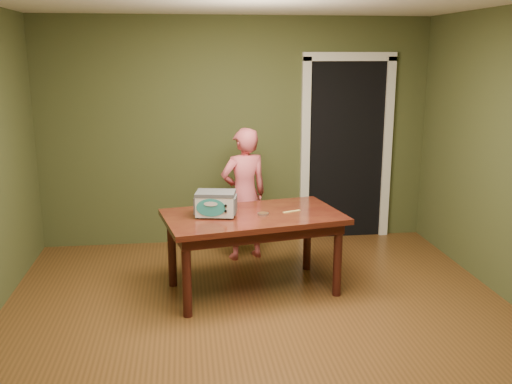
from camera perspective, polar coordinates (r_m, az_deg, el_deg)
floor at (r=4.62m, az=1.25°, el=-14.53°), size 5.00×5.00×0.00m
room_shell at (r=4.10m, az=1.37°, el=7.01°), size 4.52×5.02×2.61m
doorway at (r=7.16m, az=8.34°, el=4.47°), size 1.10×0.66×2.25m
dining_table at (r=5.26m, az=-0.30°, el=-3.27°), size 1.74×1.19×0.75m
toy_oven at (r=5.14m, az=-4.05°, el=-1.09°), size 0.40×0.31×0.23m
baking_pan at (r=5.19m, az=0.71°, el=-2.20°), size 0.10×0.10×0.02m
spatula at (r=5.31m, az=3.58°, el=-1.95°), size 0.18×0.09×0.01m
child at (r=6.11m, az=-1.19°, el=-0.22°), size 0.60×0.48×1.43m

